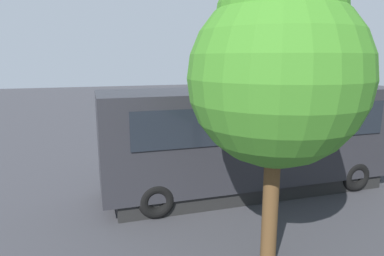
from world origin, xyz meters
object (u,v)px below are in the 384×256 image
tour_bus (249,140)px  traffic_cone (175,131)px  spectator_far_right (178,142)px  parked_motorcycle_dark (151,165)px  tree_centre (277,65)px  stunt_motorcycle (140,129)px  parked_motorcycle_silver (249,157)px  spectator_right (202,139)px  spectator_far_left (281,136)px  spectator_left (256,138)px  spectator_centre (229,140)px

tour_bus → traffic_cone: size_ratio=14.61×
spectator_far_right → traffic_cone: (-1.26, -5.14, -0.72)m
parked_motorcycle_dark → tree_centre: size_ratio=0.34×
stunt_motorcycle → tree_centre: bearing=94.1°
parked_motorcycle_silver → tree_centre: tree_centre is taller
stunt_motorcycle → parked_motorcycle_silver: bearing=118.9°
spectator_right → traffic_cone: bearing=-92.9°
tour_bus → traffic_cone: bearing=-88.1°
traffic_cone → spectator_far_left: bearing=119.6°
parked_motorcycle_silver → tree_centre: size_ratio=0.34×
stunt_motorcycle → spectator_far_left: bearing=134.6°
spectator_left → spectator_far_left: bearing=175.7°
tour_bus → tree_centre: (1.41, 3.72, 2.40)m
spectator_far_left → spectator_far_right: (4.36, -0.31, 0.02)m
tour_bus → traffic_cone: (0.27, -8.00, -1.34)m
spectator_centre → parked_motorcycle_dark: size_ratio=0.83×
tour_bus → spectator_far_right: tour_bus is taller
spectator_centre → parked_motorcycle_silver: (-0.50, 0.76, -0.53)m
tour_bus → spectator_far_right: 3.30m
tour_bus → spectator_left: tour_bus is taller
parked_motorcycle_dark → traffic_cone: (-2.48, -5.97, -0.18)m
spectator_far_right → parked_motorcycle_dark: size_ratio=0.84×
spectator_left → parked_motorcycle_dark: bearing=7.6°
spectator_left → tree_centre: bearing=63.8°
spectator_right → spectator_far_right: bearing=0.3°
stunt_motorcycle → tree_centre: size_ratio=0.34×
traffic_cone → tour_bus: bearing=91.9°
tour_bus → spectator_far_left: tour_bus is taller
tour_bus → spectator_far_left: bearing=-138.0°
parked_motorcycle_dark → tour_bus: bearing=143.5°
parked_motorcycle_dark → stunt_motorcycle: 5.68m
spectator_far_left → parked_motorcycle_dark: (5.58, 0.51, -0.53)m
spectator_far_left → tree_centre: bearing=55.9°
spectator_far_right → spectator_right: bearing=-179.7°
spectator_far_right → stunt_motorcycle: spectator_far_right is taller
parked_motorcycle_dark → stunt_motorcycle: size_ratio=1.00×
spectator_left → stunt_motorcycle: (3.95, -5.05, -0.37)m
stunt_motorcycle → parked_motorcycle_dark: bearing=84.9°
spectator_left → traffic_cone: size_ratio=2.64×
spectator_centre → parked_motorcycle_silver: size_ratio=0.84×
spectator_far_left → parked_motorcycle_dark: size_ratio=0.83×
tour_bus → spectator_far_left: (-2.83, -2.55, -0.64)m
spectator_centre → parked_motorcycle_dark: 3.34m
spectator_far_left → spectator_left: 1.12m
spectator_left → stunt_motorcycle: size_ratio=0.81×
spectator_centre → spectator_right: bearing=-15.8°
tree_centre → spectator_far_left: bearing=-124.1°
spectator_far_left → spectator_centre: (2.33, -0.02, 0.00)m
spectator_far_left → spectator_left: bearing=-4.3°
parked_motorcycle_silver → stunt_motorcycle: stunt_motorcycle is taller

